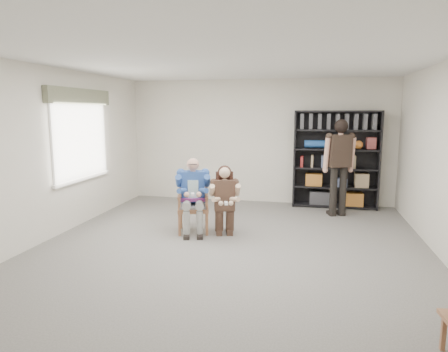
% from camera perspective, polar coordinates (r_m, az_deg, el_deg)
% --- Properties ---
extents(room_shell, '(6.00, 7.00, 2.80)m').
position_cam_1_polar(room_shell, '(5.75, 0.70, 2.44)').
color(room_shell, silver).
rests_on(room_shell, ground).
extents(floor, '(6.00, 7.00, 0.01)m').
position_cam_1_polar(floor, '(6.08, 0.67, -10.78)').
color(floor, '#62605B').
rests_on(floor, ground).
extents(window_left, '(0.16, 2.00, 1.75)m').
position_cam_1_polar(window_left, '(7.77, -19.69, 5.37)').
color(window_left, white).
rests_on(window_left, room_shell).
extents(armchair, '(0.71, 0.69, 1.00)m').
position_cam_1_polar(armchair, '(6.93, -4.41, -3.98)').
color(armchair, brown).
rests_on(armchair, floor).
extents(seated_man, '(0.75, 0.90, 1.30)m').
position_cam_1_polar(seated_man, '(6.89, -4.42, -2.77)').
color(seated_man, navy).
rests_on(seated_man, floor).
extents(kneeling_woman, '(0.69, 0.90, 1.19)m').
position_cam_1_polar(kneeling_woman, '(6.65, 0.09, -3.66)').
color(kneeling_woman, '#3D2B1E').
rests_on(kneeling_woman, floor).
extents(bookshelf, '(1.80, 0.38, 2.10)m').
position_cam_1_polar(bookshelf, '(8.96, 15.68, 2.27)').
color(bookshelf, black).
rests_on(bookshelf, floor).
extents(standing_man, '(0.67, 0.51, 1.91)m').
position_cam_1_polar(standing_man, '(8.22, 16.12, 1.01)').
color(standing_man, black).
rests_on(standing_man, floor).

